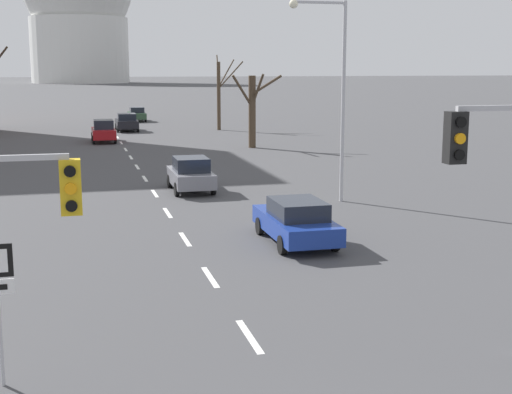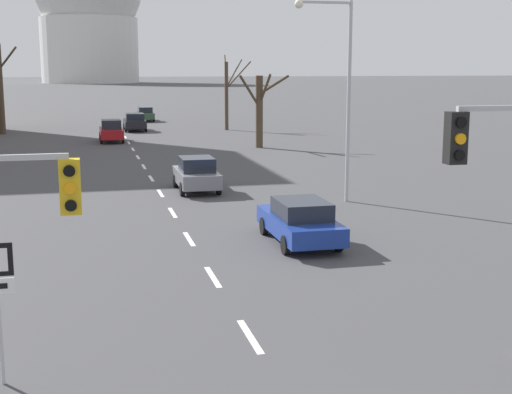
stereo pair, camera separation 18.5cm
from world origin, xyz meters
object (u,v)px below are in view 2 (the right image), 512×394
traffic_signal_near_left (1,207)px  sedan_near_left (111,131)px  street_lamp_right (339,80)px  sedan_near_right (145,114)px  traffic_signal_near_right (506,162)px  sedan_far_left (300,221)px  sedan_mid_centre (135,122)px  sedan_far_right (196,174)px

traffic_signal_near_left → sedan_near_left: 43.17m
street_lamp_right → sedan_near_right: (-4.01, 47.95, -4.39)m
street_lamp_right → traffic_signal_near_right: bearing=-99.3°
traffic_signal_near_left → sedan_far_left: (8.16, 9.23, -2.62)m
traffic_signal_near_left → sedan_near_right: (7.79, 63.70, -2.60)m
sedan_near_left → traffic_signal_near_right: bearing=-82.6°
traffic_signal_near_left → sedan_near_right: 64.23m
sedan_near_right → street_lamp_right: bearing=-85.2°
sedan_mid_centre → sedan_far_right: 32.34m
street_lamp_right → sedan_near_left: (-8.34, 27.21, -4.30)m
traffic_signal_near_left → sedan_far_right: bearing=72.1°
sedan_near_left → sedan_mid_centre: (2.42, 9.19, -0.06)m
sedan_near_right → sedan_mid_centre: bearing=-99.4°
sedan_far_left → sedan_far_right: 10.73m
traffic_signal_near_right → sedan_near_right: 64.50m
street_lamp_right → sedan_near_left: bearing=107.0°
traffic_signal_near_left → sedan_mid_centre: traffic_signal_near_left is taller
sedan_far_left → sedan_far_right: bearing=99.4°
sedan_far_left → sedan_far_right: (-1.76, 10.59, 0.06)m
sedan_mid_centre → sedan_far_left: bearing=-87.0°
traffic_signal_near_left → sedan_far_left: bearing=48.5°
traffic_signal_near_right → street_lamp_right: (2.69, 16.46, 1.22)m
street_lamp_right → sedan_mid_centre: 37.13m
traffic_signal_near_right → street_lamp_right: size_ratio=0.62×
traffic_signal_near_left → sedan_near_left: traffic_signal_near_left is taller
sedan_mid_centre → sedan_far_left: sedan_mid_centre is taller
traffic_signal_near_right → sedan_far_left: traffic_signal_near_right is taller
sedan_near_left → street_lamp_right: bearing=-73.0°
sedan_near_left → sedan_near_right: (4.33, 20.74, -0.10)m
sedan_near_left → sedan_far_right: sedan_near_left is taller
sedan_far_left → street_lamp_right: bearing=60.9°
sedan_mid_centre → street_lamp_right: bearing=-80.8°
sedan_near_left → sedan_near_right: bearing=78.2°
sedan_far_left → sedan_mid_centre: bearing=93.0°
street_lamp_right → sedan_far_right: 8.03m
sedan_near_right → sedan_mid_centre: 11.70m
sedan_near_left → sedan_far_left: sedan_near_left is taller
sedan_near_left → sedan_far_right: size_ratio=1.06×
traffic_signal_near_right → sedan_mid_centre: traffic_signal_near_right is taller
sedan_mid_centre → sedan_far_left: 42.98m
traffic_signal_near_left → sedan_far_left: 12.59m
sedan_near_left → sedan_mid_centre: 9.51m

